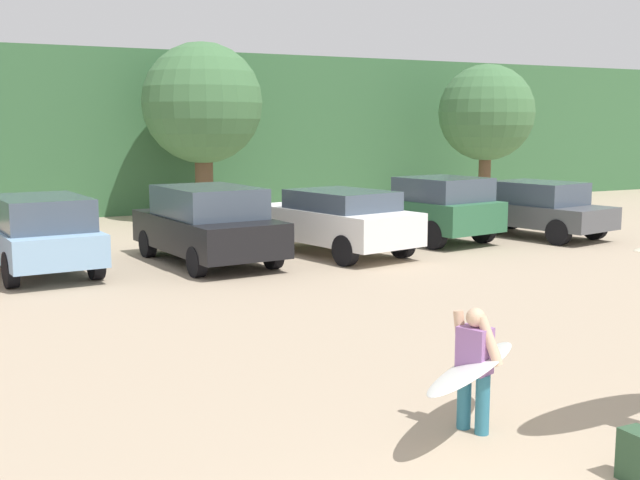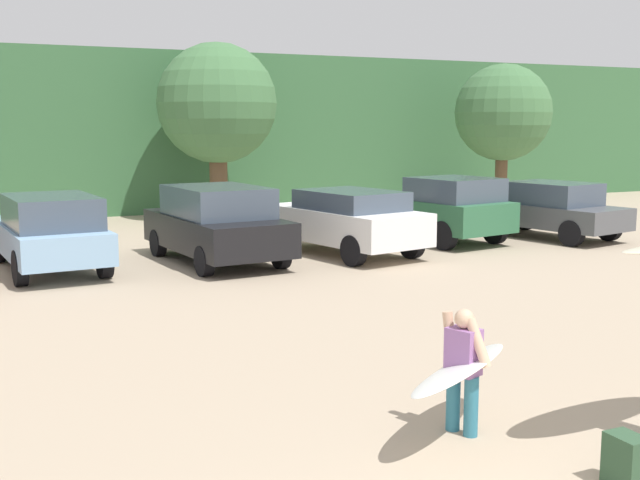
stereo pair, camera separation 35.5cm
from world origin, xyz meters
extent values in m
cube|color=#38663D|center=(0.00, 28.93, 2.71)|extent=(108.00, 12.00, 5.42)
cylinder|color=brown|center=(4.14, 20.76, 1.03)|extent=(0.57, 0.57, 2.05)
sphere|color=#427042|center=(4.14, 20.76, 3.64)|extent=(3.74, 3.74, 3.74)
cylinder|color=brown|center=(14.37, 19.77, 0.97)|extent=(0.44, 0.44, 1.95)
sphere|color=#427042|center=(14.37, 19.77, 3.40)|extent=(3.41, 3.41, 3.41)
cube|color=#84ADD1|center=(-1.77, 13.83, 0.65)|extent=(2.08, 4.54, 0.62)
cube|color=#3F4C5B|center=(-1.72, 13.30, 1.27)|extent=(1.79, 2.52, 0.63)
cylinder|color=black|center=(-1.10, 15.35, 0.34)|extent=(0.27, 0.69, 0.68)
cylinder|color=black|center=(-2.44, 12.32, 0.34)|extent=(0.27, 0.69, 0.68)
cylinder|color=black|center=(-0.87, 12.44, 0.34)|extent=(0.27, 0.69, 0.68)
cube|color=black|center=(1.68, 13.25, 0.67)|extent=(2.27, 4.42, 0.72)
cube|color=#3F4C5B|center=(1.69, 13.17, 1.35)|extent=(1.96, 2.62, 0.64)
cylinder|color=black|center=(0.70, 14.58, 0.31)|extent=(0.27, 0.63, 0.62)
cylinder|color=black|center=(2.41, 14.73, 0.31)|extent=(0.27, 0.63, 0.62)
cylinder|color=black|center=(0.96, 11.78, 0.31)|extent=(0.27, 0.63, 0.62)
cylinder|color=black|center=(2.66, 11.93, 0.31)|extent=(0.27, 0.63, 0.62)
cube|color=white|center=(4.71, 13.00, 0.70)|extent=(2.65, 4.34, 0.73)
cube|color=#3F4C5B|center=(4.75, 12.80, 1.28)|extent=(2.15, 2.59, 0.43)
cylinder|color=black|center=(3.62, 14.14, 0.34)|extent=(0.35, 0.70, 0.67)
cylinder|color=black|center=(5.26, 14.48, 0.34)|extent=(0.35, 0.70, 0.67)
cylinder|color=black|center=(4.16, 11.52, 0.34)|extent=(0.35, 0.70, 0.67)
cylinder|color=black|center=(5.80, 11.86, 0.34)|extent=(0.35, 0.70, 0.67)
cube|color=#2D6642|center=(7.75, 14.02, 0.73)|extent=(2.64, 4.38, 0.74)
cube|color=#3F4C5B|center=(7.89, 13.26, 1.38)|extent=(2.10, 2.20, 0.58)
cylinder|color=black|center=(6.65, 15.20, 0.36)|extent=(0.34, 0.74, 0.71)
cylinder|color=black|center=(8.38, 15.51, 0.36)|extent=(0.34, 0.74, 0.71)
cylinder|color=black|center=(7.13, 12.53, 0.36)|extent=(0.34, 0.74, 0.71)
cylinder|color=black|center=(8.86, 12.84, 0.36)|extent=(0.34, 0.74, 0.71)
cube|color=#4C4F54|center=(10.81, 13.17, 0.61)|extent=(2.56, 4.35, 0.57)
cube|color=#3F4C5B|center=(10.83, 13.05, 1.19)|extent=(2.03, 2.43, 0.58)
cylinder|color=black|center=(9.75, 14.33, 0.33)|extent=(0.35, 0.69, 0.65)
cylinder|color=black|center=(11.31, 14.65, 0.33)|extent=(0.35, 0.69, 0.65)
cylinder|color=black|center=(10.30, 11.69, 0.33)|extent=(0.35, 0.69, 0.65)
cylinder|color=black|center=(11.86, 12.02, 0.33)|extent=(0.35, 0.69, 0.65)
cylinder|color=teal|center=(0.94, 2.83, 0.30)|extent=(0.14, 0.14, 0.60)
cylinder|color=teal|center=(0.87, 3.04, 0.30)|extent=(0.14, 0.14, 0.60)
cube|color=#9966A5|center=(0.90, 2.94, 0.83)|extent=(0.31, 0.36, 0.46)
sphere|color=#D8AD8C|center=(0.90, 2.94, 1.15)|extent=(0.19, 0.19, 0.19)
cylinder|color=#D8AD8C|center=(0.96, 2.78, 0.95)|extent=(0.19, 0.32, 0.48)
cylinder|color=#D8AD8C|center=(0.85, 3.09, 0.95)|extent=(0.15, 0.20, 0.49)
ellipsoid|color=white|center=(0.82, 2.86, 0.68)|extent=(1.94, 1.55, 0.24)
cube|color=#2D4C33|center=(1.46, 1.38, 0.23)|extent=(0.24, 0.34, 0.45)
camera|label=1|loc=(-3.80, -3.04, 3.00)|focal=44.42mm
camera|label=2|loc=(-3.48, -3.19, 3.00)|focal=44.42mm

